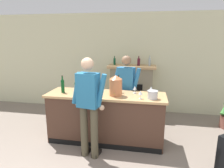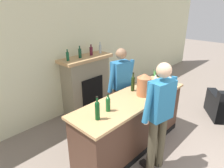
{
  "view_description": "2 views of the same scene",
  "coord_description": "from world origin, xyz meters",
  "px_view_note": "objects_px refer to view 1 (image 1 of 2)",
  "views": [
    {
      "loc": [
        0.62,
        -1.83,
        2.09
      ],
      "look_at": [
        -0.12,
        2.09,
        1.15
      ],
      "focal_mm": 32.0,
      "sensor_mm": 36.0,
      "label": 1
    },
    {
      "loc": [
        -2.66,
        0.04,
        2.5
      ],
      "look_at": [
        -0.3,
        2.27,
        1.17
      ],
      "focal_mm": 32.0,
      "sensor_mm": 36.0,
      "label": 2
    }
  ],
  "objects_px": {
    "fireplace_stone": "(131,89)",
    "person_bartender": "(126,90)",
    "wine_bottle_rose_blush": "(119,85)",
    "copper_dispenser": "(116,85)",
    "person_customer": "(89,104)",
    "wine_bottle_merlot_tall": "(76,86)",
    "wine_glass_front_left": "(141,93)",
    "wine_glass_near_bucket": "(151,89)",
    "ice_bucket_steel": "(153,95)",
    "wine_glass_mid_counter": "(135,88)",
    "wine_bottle_cabernet_heavy": "(63,85)"
  },
  "relations": [
    {
      "from": "person_customer",
      "to": "wine_glass_front_left",
      "type": "bearing_deg",
      "value": 26.02
    },
    {
      "from": "wine_bottle_cabernet_heavy",
      "to": "wine_bottle_rose_blush",
      "type": "relative_size",
      "value": 1.0
    },
    {
      "from": "wine_glass_front_left",
      "to": "wine_glass_mid_counter",
      "type": "bearing_deg",
      "value": 109.91
    },
    {
      "from": "wine_bottle_rose_blush",
      "to": "wine_glass_mid_counter",
      "type": "xyz_separation_m",
      "value": [
        0.33,
        -0.02,
        -0.05
      ]
    },
    {
      "from": "person_customer",
      "to": "ice_bucket_steel",
      "type": "bearing_deg",
      "value": 23.1
    },
    {
      "from": "person_customer",
      "to": "copper_dispenser",
      "type": "height_order",
      "value": "person_customer"
    },
    {
      "from": "wine_glass_front_left",
      "to": "wine_glass_near_bucket",
      "type": "distance_m",
      "value": 0.35
    },
    {
      "from": "wine_bottle_merlot_tall",
      "to": "wine_glass_front_left",
      "type": "height_order",
      "value": "wine_bottle_merlot_tall"
    },
    {
      "from": "wine_bottle_merlot_tall",
      "to": "wine_glass_front_left",
      "type": "bearing_deg",
      "value": -8.36
    },
    {
      "from": "copper_dispenser",
      "to": "wine_bottle_merlot_tall",
      "type": "distance_m",
      "value": 0.82
    },
    {
      "from": "wine_bottle_rose_blush",
      "to": "wine_glass_near_bucket",
      "type": "relative_size",
      "value": 2.12
    },
    {
      "from": "person_bartender",
      "to": "wine_bottle_rose_blush",
      "type": "xyz_separation_m",
      "value": [
        -0.11,
        -0.38,
        0.21
      ]
    },
    {
      "from": "wine_bottle_cabernet_heavy",
      "to": "wine_glass_mid_counter",
      "type": "relative_size",
      "value": 2.33
    },
    {
      "from": "person_customer",
      "to": "person_bartender",
      "type": "xyz_separation_m",
      "value": [
        0.5,
        1.17,
        -0.04
      ]
    },
    {
      "from": "wine_bottle_merlot_tall",
      "to": "wine_bottle_cabernet_heavy",
      "type": "distance_m",
      "value": 0.27
    },
    {
      "from": "wine_bottle_cabernet_heavy",
      "to": "wine_glass_near_bucket",
      "type": "bearing_deg",
      "value": 5.43
    },
    {
      "from": "ice_bucket_steel",
      "to": "wine_bottle_merlot_tall",
      "type": "relative_size",
      "value": 0.68
    },
    {
      "from": "wine_bottle_rose_blush",
      "to": "person_bartender",
      "type": "bearing_deg",
      "value": 74.42
    },
    {
      "from": "wine_bottle_rose_blush",
      "to": "wine_glass_front_left",
      "type": "height_order",
      "value": "wine_bottle_rose_blush"
    },
    {
      "from": "wine_bottle_rose_blush",
      "to": "fireplace_stone",
      "type": "bearing_deg",
      "value": 84.89
    },
    {
      "from": "person_bartender",
      "to": "wine_glass_near_bucket",
      "type": "bearing_deg",
      "value": -40.13
    },
    {
      "from": "person_customer",
      "to": "ice_bucket_steel",
      "type": "xyz_separation_m",
      "value": [
        1.07,
        0.45,
        0.09
      ]
    },
    {
      "from": "wine_glass_front_left",
      "to": "wine_bottle_rose_blush",
      "type": "bearing_deg",
      "value": 140.74
    },
    {
      "from": "fireplace_stone",
      "to": "person_bartender",
      "type": "bearing_deg",
      "value": -91.42
    },
    {
      "from": "ice_bucket_steel",
      "to": "fireplace_stone",
      "type": "bearing_deg",
      "value": 106.48
    },
    {
      "from": "person_bartender",
      "to": "wine_bottle_cabernet_heavy",
      "type": "distance_m",
      "value": 1.37
    },
    {
      "from": "fireplace_stone",
      "to": "wine_bottle_rose_blush",
      "type": "relative_size",
      "value": 4.61
    },
    {
      "from": "wine_bottle_cabernet_heavy",
      "to": "wine_glass_mid_counter",
      "type": "distance_m",
      "value": 1.45
    },
    {
      "from": "ice_bucket_steel",
      "to": "person_bartender",
      "type": "bearing_deg",
      "value": 128.43
    },
    {
      "from": "person_customer",
      "to": "wine_bottle_merlot_tall",
      "type": "bearing_deg",
      "value": 126.06
    },
    {
      "from": "wine_bottle_rose_blush",
      "to": "wine_glass_front_left",
      "type": "distance_m",
      "value": 0.6
    },
    {
      "from": "copper_dispenser",
      "to": "ice_bucket_steel",
      "type": "xyz_separation_m",
      "value": [
        0.69,
        -0.09,
        -0.12
      ]
    },
    {
      "from": "ice_bucket_steel",
      "to": "wine_glass_near_bucket",
      "type": "relative_size",
      "value": 1.16
    },
    {
      "from": "person_bartender",
      "to": "wine_glass_mid_counter",
      "type": "xyz_separation_m",
      "value": [
        0.23,
        -0.4,
        0.16
      ]
    },
    {
      "from": "wine_bottle_cabernet_heavy",
      "to": "wine_glass_near_bucket",
      "type": "height_order",
      "value": "wine_bottle_cabernet_heavy"
    },
    {
      "from": "fireplace_stone",
      "to": "wine_bottle_rose_blush",
      "type": "height_order",
      "value": "fireplace_stone"
    },
    {
      "from": "copper_dispenser",
      "to": "wine_glass_near_bucket",
      "type": "height_order",
      "value": "copper_dispenser"
    },
    {
      "from": "fireplace_stone",
      "to": "person_customer",
      "type": "height_order",
      "value": "person_customer"
    },
    {
      "from": "copper_dispenser",
      "to": "wine_bottle_rose_blush",
      "type": "bearing_deg",
      "value": 86.39
    },
    {
      "from": "copper_dispenser",
      "to": "wine_bottle_merlot_tall",
      "type": "bearing_deg",
      "value": 175.7
    },
    {
      "from": "wine_bottle_cabernet_heavy",
      "to": "wine_bottle_rose_blush",
      "type": "bearing_deg",
      "value": 12.47
    },
    {
      "from": "person_bartender",
      "to": "wine_bottle_cabernet_heavy",
      "type": "xyz_separation_m",
      "value": [
        -1.2,
        -0.62,
        0.21
      ]
    },
    {
      "from": "person_customer",
      "to": "wine_bottle_merlot_tall",
      "type": "xyz_separation_m",
      "value": [
        -0.44,
        0.61,
        0.14
      ]
    },
    {
      "from": "wine_bottle_rose_blush",
      "to": "wine_glass_mid_counter",
      "type": "height_order",
      "value": "wine_bottle_rose_blush"
    },
    {
      "from": "ice_bucket_steel",
      "to": "wine_glass_front_left",
      "type": "xyz_separation_m",
      "value": [
        -0.21,
        -0.04,
        0.03
      ]
    },
    {
      "from": "ice_bucket_steel",
      "to": "wine_bottle_rose_blush",
      "type": "relative_size",
      "value": 0.55
    },
    {
      "from": "fireplace_stone",
      "to": "wine_glass_near_bucket",
      "type": "distance_m",
      "value": 1.71
    },
    {
      "from": "wine_glass_mid_counter",
      "to": "wine_bottle_merlot_tall",
      "type": "bearing_deg",
      "value": -171.95
    },
    {
      "from": "wine_bottle_cabernet_heavy",
      "to": "wine_bottle_merlot_tall",
      "type": "bearing_deg",
      "value": 12.06
    },
    {
      "from": "fireplace_stone",
      "to": "wine_glass_near_bucket",
      "type": "relative_size",
      "value": 9.77
    }
  ]
}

